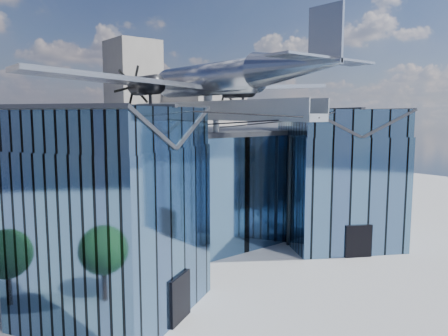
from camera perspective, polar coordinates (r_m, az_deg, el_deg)
ground_plane at (r=33.69m, az=2.21°, el=-12.58°), size 120.00×120.00×0.00m
museum at (r=36.74m, az=-3.78°, el=-2.00°), size 32.88×24.50×17.60m
bg_towers at (r=77.55m, az=-22.58°, el=5.57°), size 77.00×24.50×26.00m
tree_plaza_e at (r=46.14m, az=19.24°, el=-3.61°), size 2.95×2.95×4.56m
tree_side_e at (r=61.63m, az=18.36°, el=-0.50°), size 3.61×3.61×5.29m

